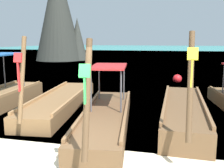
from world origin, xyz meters
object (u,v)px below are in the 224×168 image
Objects in this scene: karst_rock at (59,12)px; mooring_buoy_near at (177,79)px; longtail_boat_green_ribbon at (106,116)px; longtail_boat_yellow_ribbon at (183,112)px; longtail_boat_red_ribbon at (61,102)px.

mooring_buoy_near is at bearing -46.33° from karst_rock.
karst_rock is (-12.30, 23.91, 5.85)m from longtail_boat_green_ribbon.
mooring_buoy_near is (-0.02, 7.57, -0.05)m from longtail_boat_yellow_ribbon.
longtail_boat_yellow_ribbon is 0.48× the size of karst_rock.
mooring_buoy_near is (2.31, 8.60, -0.04)m from longtail_boat_green_ribbon.
longtail_boat_yellow_ribbon is at bearing -89.84° from mooring_buoy_near.
longtail_boat_yellow_ribbon is at bearing -7.48° from longtail_boat_red_ribbon.
longtail_boat_red_ribbon is at bearing 172.52° from longtail_boat_yellow_ribbon.
longtail_boat_green_ribbon is 1.01× the size of longtail_boat_yellow_ribbon.
longtail_boat_yellow_ribbon reaches higher than longtail_boat_red_ribbon.
longtail_boat_red_ribbon is at bearing 143.99° from longtail_boat_green_ribbon.
karst_rock is (-14.63, 22.88, 5.84)m from longtail_boat_yellow_ribbon.
longtail_boat_yellow_ribbon reaches higher than mooring_buoy_near.
longtail_boat_yellow_ribbon is at bearing -57.40° from karst_rock.
longtail_boat_yellow_ribbon is 7.57m from mooring_buoy_near.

